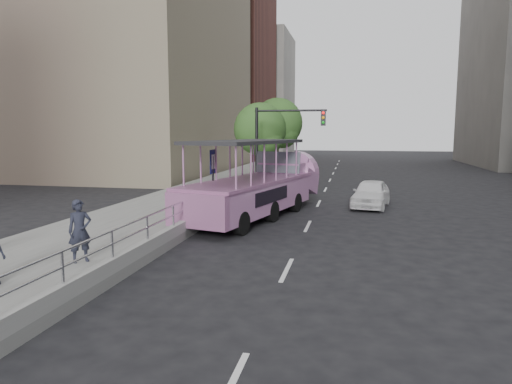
{
  "coord_description": "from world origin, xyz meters",
  "views": [
    {
      "loc": [
        2.7,
        -14.11,
        3.79
      ],
      "look_at": [
        -0.59,
        1.41,
        1.69
      ],
      "focal_mm": 32.0,
      "sensor_mm": 36.0,
      "label": 1
    }
  ],
  "objects_px": {
    "pedestrian_near": "(80,231)",
    "street_tree_far": "(279,125)",
    "car": "(371,193)",
    "traffic_signal": "(277,137)",
    "street_tree_near": "(261,131)",
    "parking_sign": "(213,178)",
    "duck_boat": "(260,188)"
  },
  "relations": [
    {
      "from": "car",
      "to": "pedestrian_near",
      "type": "xyz_separation_m",
      "value": [
        -8.06,
        -12.78,
        0.46
      ]
    },
    {
      "from": "duck_boat",
      "to": "car",
      "type": "xyz_separation_m",
      "value": [
        5.01,
        3.44,
        -0.58
      ]
    },
    {
      "from": "traffic_signal",
      "to": "street_tree_far",
      "type": "xyz_separation_m",
      "value": [
        -1.4,
        9.43,
        0.81
      ]
    },
    {
      "from": "duck_boat",
      "to": "traffic_signal",
      "type": "height_order",
      "value": "traffic_signal"
    },
    {
      "from": "car",
      "to": "pedestrian_near",
      "type": "height_order",
      "value": "pedestrian_near"
    },
    {
      "from": "parking_sign",
      "to": "street_tree_near",
      "type": "relative_size",
      "value": 0.53
    },
    {
      "from": "pedestrian_near",
      "to": "parking_sign",
      "type": "distance_m",
      "value": 7.62
    },
    {
      "from": "parking_sign",
      "to": "street_tree_far",
      "type": "bearing_deg",
      "value": 90.33
    },
    {
      "from": "pedestrian_near",
      "to": "street_tree_far",
      "type": "distance_m",
      "value": 25.53
    },
    {
      "from": "pedestrian_near",
      "to": "traffic_signal",
      "type": "distance_m",
      "value": 16.28
    },
    {
      "from": "duck_boat",
      "to": "pedestrian_near",
      "type": "relative_size",
      "value": 6.24
    },
    {
      "from": "pedestrian_near",
      "to": "street_tree_far",
      "type": "bearing_deg",
      "value": 40.7
    },
    {
      "from": "car",
      "to": "street_tree_near",
      "type": "distance_m",
      "value": 10.03
    },
    {
      "from": "car",
      "to": "traffic_signal",
      "type": "distance_m",
      "value": 6.79
    },
    {
      "from": "duck_boat",
      "to": "street_tree_far",
      "type": "bearing_deg",
      "value": 96.22
    },
    {
      "from": "car",
      "to": "traffic_signal",
      "type": "relative_size",
      "value": 0.78
    },
    {
      "from": "duck_boat",
      "to": "pedestrian_near",
      "type": "distance_m",
      "value": 9.82
    },
    {
      "from": "pedestrian_near",
      "to": "street_tree_near",
      "type": "xyz_separation_m",
      "value": [
        1.11,
        19.31,
        2.67
      ]
    },
    {
      "from": "duck_boat",
      "to": "parking_sign",
      "type": "relative_size",
      "value": 3.48
    },
    {
      "from": "pedestrian_near",
      "to": "traffic_signal",
      "type": "relative_size",
      "value": 0.33
    },
    {
      "from": "pedestrian_near",
      "to": "street_tree_near",
      "type": "bearing_deg",
      "value": 40.37
    },
    {
      "from": "traffic_signal",
      "to": "parking_sign",
      "type": "bearing_deg",
      "value": -98.73
    },
    {
      "from": "pedestrian_near",
      "to": "street_tree_far",
      "type": "xyz_separation_m",
      "value": [
        1.31,
        25.31,
        3.16
      ]
    },
    {
      "from": "pedestrian_near",
      "to": "traffic_signal",
      "type": "xyz_separation_m",
      "value": [
        2.7,
        15.88,
        2.35
      ]
    },
    {
      "from": "pedestrian_near",
      "to": "parking_sign",
      "type": "relative_size",
      "value": 0.56
    },
    {
      "from": "traffic_signal",
      "to": "street_tree_near",
      "type": "xyz_separation_m",
      "value": [
        -1.6,
        3.43,
        0.32
      ]
    },
    {
      "from": "street_tree_near",
      "to": "parking_sign",
      "type": "bearing_deg",
      "value": -88.53
    },
    {
      "from": "duck_boat",
      "to": "street_tree_far",
      "type": "distance_m",
      "value": 16.34
    },
    {
      "from": "car",
      "to": "traffic_signal",
      "type": "bearing_deg",
      "value": 159.41
    },
    {
      "from": "duck_boat",
      "to": "car",
      "type": "distance_m",
      "value": 6.11
    },
    {
      "from": "pedestrian_near",
      "to": "street_tree_far",
      "type": "relative_size",
      "value": 0.26
    },
    {
      "from": "car",
      "to": "pedestrian_near",
      "type": "distance_m",
      "value": 15.12
    }
  ]
}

